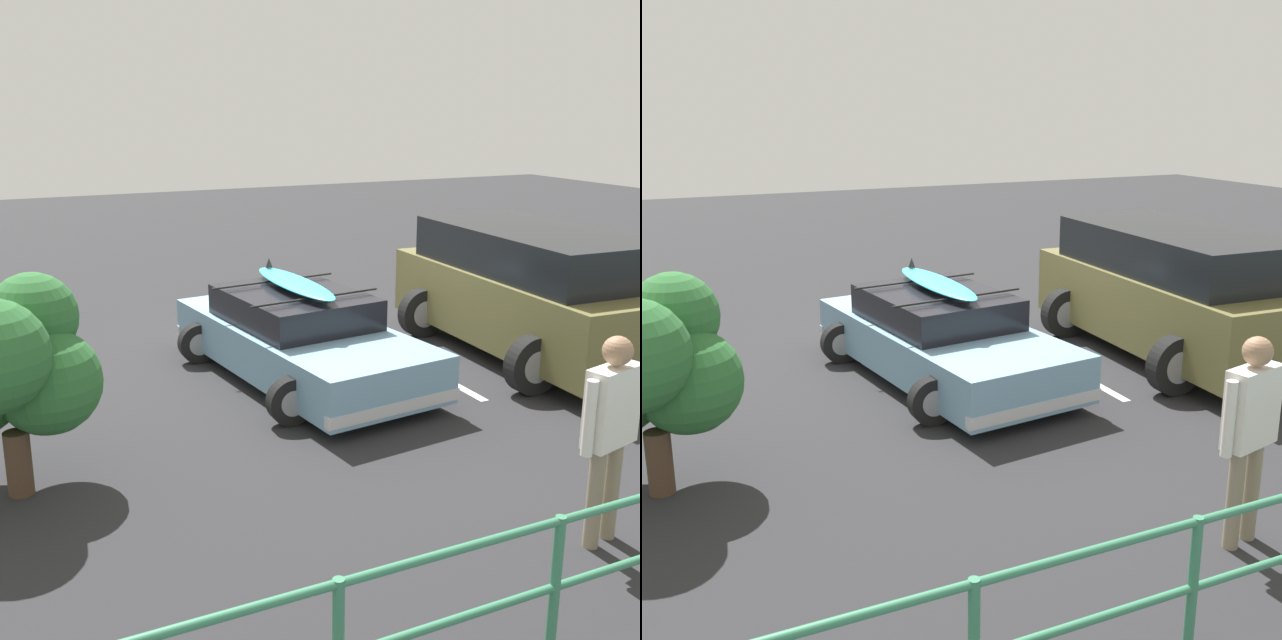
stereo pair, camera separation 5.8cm
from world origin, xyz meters
TOP-DOWN VIEW (x-y plane):
  - ground_plane at (0.00, 0.00)m, footprint 44.00×44.00m
  - parking_stripe at (-1.49, 0.50)m, footprint 0.12×3.53m
  - sedan_car at (0.23, 0.46)m, footprint 2.67×4.45m
  - suv_car at (-3.20, 0.92)m, footprint 2.81×4.83m
  - person_bystander at (-0.39, 5.34)m, footprint 0.69×0.32m
  - bush_near_left at (3.99, 2.24)m, footprint 1.70×1.59m

SIDE VIEW (x-z plane):
  - ground_plane at x=0.00m, z-range -0.02..0.00m
  - parking_stripe at x=-1.49m, z-range 0.00..0.00m
  - sedan_car at x=0.23m, z-range -0.16..1.27m
  - suv_car at x=-3.20m, z-range 0.03..1.87m
  - person_bystander at x=-0.39m, z-range 0.18..1.99m
  - bush_near_left at x=3.99m, z-range 0.20..2.23m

